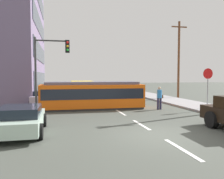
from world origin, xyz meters
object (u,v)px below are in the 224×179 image
traffic_light_mast (49,61)px  parked_sedan_mid (44,97)px  streetcar_tram (92,95)px  city_bus (82,88)px  utility_pole_mid (179,58)px  parked_sedan_near (20,119)px  stop_sign (208,80)px  pedestrian_crossing (159,97)px

traffic_light_mast → parked_sedan_mid: bearing=97.8°
streetcar_tram → city_bus: streetcar_tram is taller
parked_sedan_mid → utility_pole_mid: (14.23, 2.07, 3.77)m
parked_sedan_near → city_bus: bearing=75.4°
stop_sign → utility_pole_mid: utility_pole_mid is taller
stop_sign → utility_pole_mid: 9.18m
city_bus → traffic_light_mast: bearing=-106.9°
pedestrian_crossing → parked_sedan_mid: 10.18m
streetcar_tram → city_bus: size_ratio=1.45×
parked_sedan_near → traffic_light_mast: (1.01, 5.57, 2.85)m
utility_pole_mid → streetcar_tram: bearing=-150.0°
streetcar_tram → city_bus: bearing=89.0°
pedestrian_crossing → parked_sedan_mid: pedestrian_crossing is taller
traffic_light_mast → streetcar_tram: bearing=23.5°
stop_sign → city_bus: bearing=124.0°
traffic_light_mast → utility_pole_mid: (13.50, 7.36, 0.92)m
streetcar_tram → pedestrian_crossing: streetcar_tram is taller
parked_sedan_near → stop_sign: (12.12, 4.34, 1.57)m
streetcar_tram → stop_sign: (8.07, -2.55, 1.14)m
city_bus → streetcar_tram: bearing=-91.0°
stop_sign → traffic_light_mast: traffic_light_mast is taller
parked_sedan_mid → stop_sign: 13.60m
city_bus → pedestrian_crossing: size_ratio=3.14×
streetcar_tram → utility_pole_mid: (10.46, 6.03, 3.34)m
city_bus → traffic_light_mast: (-3.19, -10.53, 2.41)m
utility_pole_mid → stop_sign: bearing=-105.6°
pedestrian_crossing → parked_sedan_near: pedestrian_crossing is taller
streetcar_tram → stop_sign: stop_sign is taller
pedestrian_crossing → stop_sign: stop_sign is taller
stop_sign → traffic_light_mast: (-11.11, 1.23, 1.28)m
city_bus → pedestrian_crossing: city_bus is taller
city_bus → parked_sedan_near: city_bus is taller
parked_sedan_mid → traffic_light_mast: bearing=-82.2°
parked_sedan_near → pedestrian_crossing: bearing=31.1°
streetcar_tram → parked_sedan_mid: 5.48m
traffic_light_mast → parked_sedan_near: bearing=-100.3°
traffic_light_mast → city_bus: bearing=73.1°
pedestrian_crossing → utility_pole_mid: size_ratio=0.20×
stop_sign → traffic_light_mast: size_ratio=0.58×
parked_sedan_mid → traffic_light_mast: traffic_light_mast is taller
pedestrian_crossing → stop_sign: (3.30, -0.98, 1.25)m
streetcar_tram → parked_sedan_mid: (-3.77, 3.96, -0.43)m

